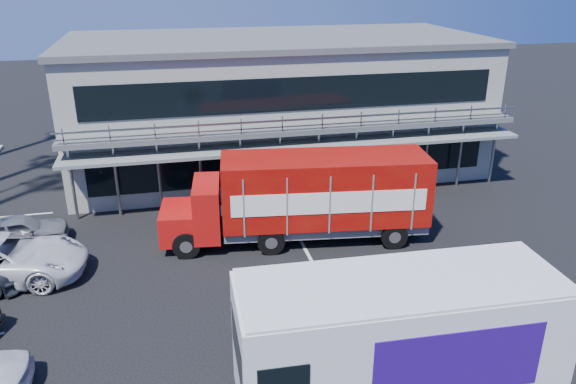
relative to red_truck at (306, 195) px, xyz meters
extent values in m
plane|color=black|center=(-2.25, -5.09, -2.03)|extent=(120.00, 120.00, 0.00)
cube|color=gray|center=(0.75, 9.91, 1.47)|extent=(22.00, 10.00, 7.00)
cube|color=#515454|center=(0.75, 9.91, 5.12)|extent=(22.40, 10.40, 0.30)
cube|color=#515454|center=(0.75, 4.31, 1.57)|extent=(22.00, 1.20, 0.25)
cube|color=gray|center=(0.75, 3.76, 2.07)|extent=(22.00, 0.08, 0.90)
cube|color=slate|center=(0.75, 4.01, 0.87)|extent=(22.00, 1.80, 0.15)
cube|color=black|center=(0.75, 4.89, -0.43)|extent=(20.00, 0.06, 1.60)
cube|color=black|center=(0.75, 4.89, 3.17)|extent=(20.00, 0.06, 1.60)
cube|color=#A80F0D|center=(-5.22, 0.64, -0.98)|extent=(1.75, 2.53, 1.27)
cube|color=#A80F0D|center=(-4.07, 0.50, -0.40)|extent=(1.37, 2.74, 2.21)
cube|color=black|center=(-4.07, 0.50, 0.24)|extent=(0.32, 2.23, 0.74)
cube|color=maroon|center=(0.75, -0.09, 0.29)|extent=(8.69, 3.64, 2.74)
cube|color=slate|center=(0.75, -0.09, -1.34)|extent=(8.65, 3.25, 0.32)
cube|color=white|center=(0.59, -1.41, 0.18)|extent=(7.71, 0.97, 0.90)
cube|color=white|center=(0.91, 1.23, 0.18)|extent=(7.71, 0.97, 0.90)
cylinder|color=black|center=(-5.04, -0.55, -1.48)|extent=(1.12, 0.41, 1.10)
cylinder|color=black|center=(-4.76, 1.75, -1.48)|extent=(1.12, 0.41, 1.10)
cylinder|color=black|center=(-1.69, -0.96, -1.48)|extent=(1.12, 0.41, 1.10)
cylinder|color=black|center=(-1.41, 1.34, -1.48)|extent=(1.12, 0.41, 1.10)
cylinder|color=black|center=(3.33, -1.57, -1.48)|extent=(1.12, 0.41, 1.10)
cylinder|color=black|center=(3.61, 0.73, -1.48)|extent=(1.12, 0.41, 1.10)
cube|color=silver|center=(-0.25, -10.09, 0.20)|extent=(8.09, 3.00, 3.20)
cube|color=black|center=(-4.23, -9.96, 0.54)|extent=(0.13, 2.25, 1.09)
cube|color=silver|center=(-0.25, -10.09, 1.83)|extent=(7.92, 2.94, 0.09)
cube|color=#280C6F|center=(0.62, -11.51, 0.43)|extent=(4.11, 0.16, 1.71)
cube|color=#280C6F|center=(0.71, -8.73, 0.43)|extent=(4.11, 0.16, 1.71)
cylinder|color=black|center=(-3.07, -8.79, -1.48)|extent=(1.11, 0.31, 1.10)
cylinder|color=black|center=(2.19, -8.96, -1.48)|extent=(1.11, 0.31, 1.10)
imported|color=white|center=(-11.75, -0.69, -1.19)|extent=(6.35, 3.53, 1.68)
imported|color=slate|center=(-11.75, 2.11, -1.37)|extent=(4.09, 2.23, 1.32)
camera|label=1|loc=(-5.45, -20.75, 8.83)|focal=35.00mm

